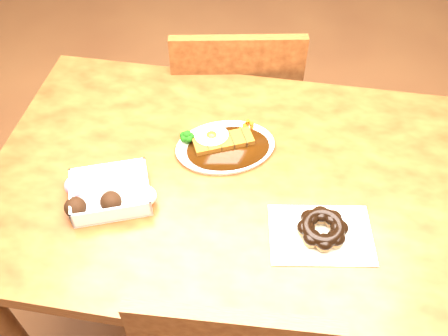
% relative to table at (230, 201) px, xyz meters
% --- Properties ---
extents(ground, '(6.00, 6.00, 0.00)m').
position_rel_table_xyz_m(ground, '(0.00, 0.00, -0.65)').
color(ground, brown).
rests_on(ground, ground).
extents(table, '(1.20, 0.80, 0.75)m').
position_rel_table_xyz_m(table, '(0.00, 0.00, 0.00)').
color(table, '#451E0D').
rests_on(table, ground).
extents(chair_far, '(0.49, 0.49, 0.87)m').
position_rel_table_xyz_m(chair_far, '(-0.07, 0.54, -0.17)').
color(chair_far, '#451E0D').
rests_on(chair_far, ground).
extents(katsu_curry_plate, '(0.30, 0.26, 0.05)m').
position_rel_table_xyz_m(katsu_curry_plate, '(-0.03, 0.09, 0.11)').
color(katsu_curry_plate, white).
rests_on(katsu_curry_plate, table).
extents(donut_box, '(0.22, 0.20, 0.05)m').
position_rel_table_xyz_m(donut_box, '(-0.27, -0.12, 0.12)').
color(donut_box, white).
rests_on(donut_box, table).
extents(pon_de_ring, '(0.25, 0.19, 0.04)m').
position_rel_table_xyz_m(pon_de_ring, '(0.23, -0.13, 0.12)').
color(pon_de_ring, silver).
rests_on(pon_de_ring, table).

